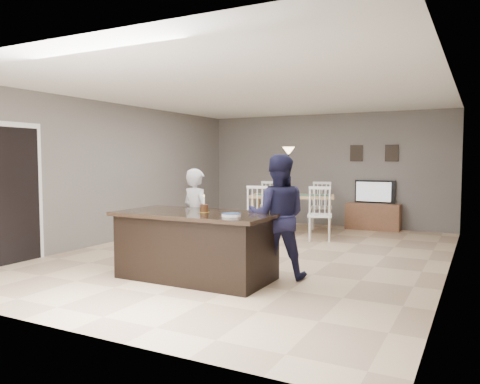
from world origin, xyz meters
The scene contains 14 objects.
floor centered at (0.00, 0.00, 0.00)m, with size 8.00×8.00×0.00m, color tan.
room_shell centered at (0.00, 0.00, 1.68)m, with size 8.00×8.00×8.00m.
kitchen_island centered at (0.00, -1.80, 0.45)m, with size 2.15×1.10×0.90m.
tv_console centered at (1.20, 3.77, 0.30)m, with size 1.20×0.40×0.60m, color brown.
television centered at (1.20, 3.84, 0.86)m, with size 0.91×0.12×0.53m, color black.
tv_screen_glow centered at (1.20, 3.76, 0.87)m, with size 0.78×0.78×0.00m, color #CE6A16.
picture_frames centered at (1.15, 3.98, 1.75)m, with size 1.10×0.02×0.38m.
doorway centered at (-2.99, -2.30, 1.26)m, with size 0.00×2.10×2.65m.
woman centered at (-0.42, -1.14, 0.73)m, with size 0.54×0.35×1.47m, color #B7B7BB.
man centered at (0.95, -1.25, 0.84)m, with size 0.81×0.63×1.67m, color #181835.
birthday_cake centered at (0.10, -1.75, 0.95)m, with size 0.15×0.15×0.23m.
plate_stack centered at (0.64, -2.00, 0.92)m, with size 0.25×0.25×0.04m.
dining_table centered at (-0.25, 2.40, 0.69)m, with size 2.19×2.40×1.08m.
floor_lamp centered at (-0.56, 2.97, 1.47)m, with size 0.28×0.28×1.89m.
Camera 1 is at (3.39, -7.05, 1.61)m, focal length 35.00 mm.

